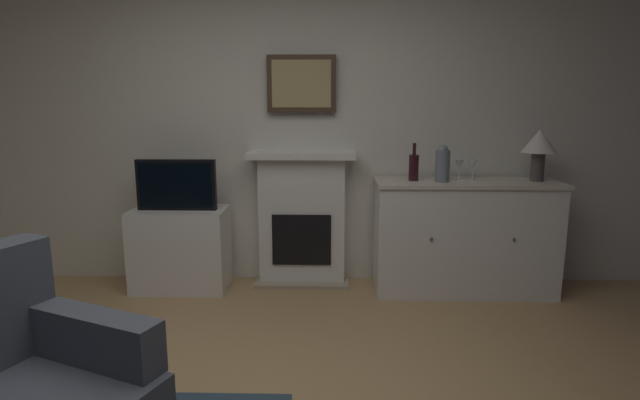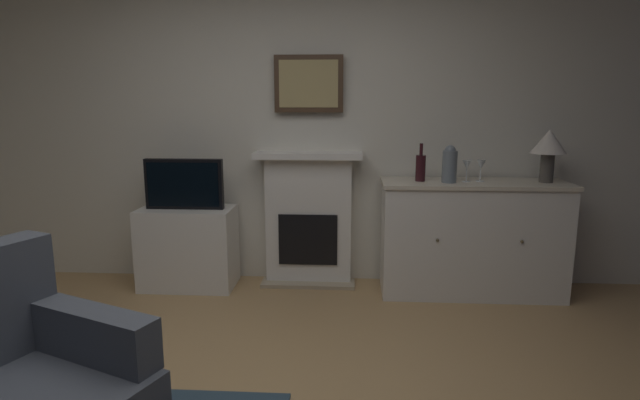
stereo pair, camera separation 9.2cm
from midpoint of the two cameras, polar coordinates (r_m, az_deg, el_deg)
wall_rear at (r=4.21m, az=-4.63°, el=10.30°), size 6.04×0.06×2.89m
fireplace_unit at (r=4.17m, az=-2.67°, el=-2.11°), size 0.87×0.30×1.10m
framed_picture at (r=4.11m, az=-2.76°, el=12.98°), size 0.55×0.04×0.45m
sideboard_cabinet at (r=4.14m, az=15.37°, el=-4.03°), size 1.42×0.49×0.90m
table_lamp at (r=4.18m, az=22.95°, el=5.77°), size 0.26×0.26×0.40m
wine_bottle at (r=3.96m, az=9.89°, el=3.72°), size 0.08×0.08×0.29m
wine_glass_left at (r=4.01m, az=14.84°, el=3.82°), size 0.07×0.07×0.16m
wine_glass_center at (r=4.06m, az=16.29°, el=3.82°), size 0.07×0.07×0.16m
vase_decorative at (r=3.94m, az=13.03°, el=4.03°), size 0.11×0.11×0.28m
tv_cabinet at (r=4.26m, az=-16.06°, el=-5.33°), size 0.75×0.42×0.66m
tv_set at (r=4.12m, az=-16.55°, el=1.64°), size 0.62×0.07×0.40m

